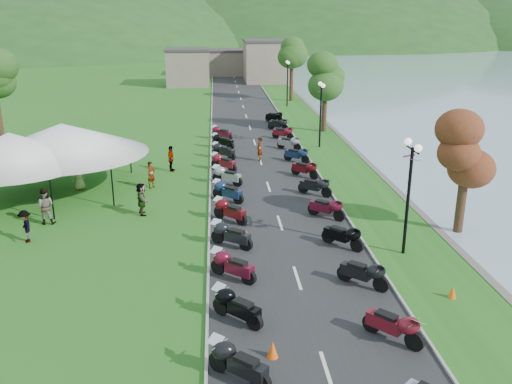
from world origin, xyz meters
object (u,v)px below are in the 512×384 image
object	(u,v)px
pedestrian_a	(152,188)
pedestrian_c	(28,242)
pedestrian_b	(47,224)
vendor_tent_main	(65,157)

from	to	relation	value
pedestrian_a	pedestrian_c	bearing A→B (deg)	-175.89
pedestrian_a	pedestrian_b	bearing A→B (deg)	176.16
pedestrian_b	pedestrian_c	bearing A→B (deg)	81.14
vendor_tent_main	pedestrian_a	bearing A→B (deg)	-1.24
pedestrian_c	pedestrian_b	bearing A→B (deg)	148.27
pedestrian_a	pedestrian_c	distance (m)	9.24
pedestrian_c	vendor_tent_main	bearing A→B (deg)	155.10
pedestrian_a	pedestrian_c	world-z (taller)	pedestrian_a
pedestrian_c	pedestrian_a	bearing A→B (deg)	122.36
vendor_tent_main	pedestrian_a	xyz separation A→B (m)	(5.00, -0.11, -2.00)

